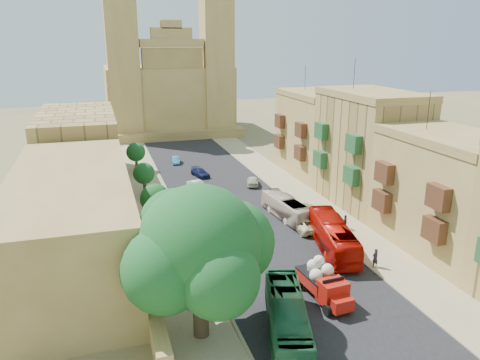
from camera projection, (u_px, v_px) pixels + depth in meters
ground at (353, 344)px, 31.26m from camera, size 260.00×260.00×0.00m
road_surface at (231, 202)px, 58.74m from camera, size 14.00×140.00×0.01m
sidewalk_east at (300, 195)px, 61.39m from camera, size 5.00×140.00×0.01m
sidewalk_west at (155, 209)px, 56.08m from camera, size 5.00×140.00×0.01m
kerb_east at (283, 196)px, 60.68m from camera, size 0.25×140.00×0.12m
kerb_west at (175, 207)px, 56.77m from camera, size 0.25×140.00×0.12m
townhouse_b at (447, 193)px, 44.16m from camera, size 9.00×14.00×14.90m
townhouse_c at (368, 148)px, 56.63m from camera, size 9.00×14.00×17.40m
townhouse_d at (317, 133)px, 69.67m from camera, size 9.00×14.00×15.90m
west_wall at (136, 238)px, 45.83m from camera, size 1.00×40.00×1.80m
west_building_low at (73, 220)px, 41.51m from camera, size 10.00×28.00×8.40m
west_building_mid at (79, 148)px, 65.09m from camera, size 10.00×22.00×10.00m
church at (169, 88)px, 100.53m from camera, size 28.00×22.50×36.30m
ficus_tree at (201, 250)px, 30.47m from camera, size 10.77×9.91×10.77m
street_tree_a at (174, 250)px, 38.65m from camera, size 2.74×2.74×4.22m
street_tree_b at (155, 199)px, 49.49m from camera, size 3.25×3.25×4.99m
street_tree_c at (144, 174)px, 60.61m from camera, size 2.80×2.80×4.31m
street_tree_d at (136, 152)px, 71.57m from camera, size 2.92×2.92×4.49m
red_truck at (324, 282)px, 36.30m from camera, size 2.71×5.87×3.33m
olive_pickup at (313, 217)px, 51.14m from camera, size 3.10×4.69×1.79m
bus_green_north at (287, 319)px, 31.54m from camera, size 5.28×10.60×2.88m
bus_red_east at (333, 236)px, 44.76m from camera, size 4.82×11.07×3.00m
bus_cream_east at (286, 208)px, 52.99m from camera, size 2.96×9.07×2.48m
car_blue_a at (234, 226)px, 49.49m from camera, size 2.74×3.76×1.19m
car_white_a at (198, 186)px, 62.76m from camera, size 2.46×4.27×1.33m
car_cream at (303, 223)px, 49.95m from camera, size 2.44×5.07×1.39m
car_dkblue at (200, 173)px, 69.43m from camera, size 2.62×4.31×1.17m
car_white_b at (253, 181)px, 65.15m from camera, size 2.65×4.16×1.32m
car_blue_b at (176, 160)px, 76.90m from camera, size 1.58×3.44×1.09m
pedestrian_a at (375, 258)px, 41.62m from camera, size 0.70×0.51×1.76m
pedestrian_c at (345, 222)px, 50.03m from camera, size 0.66×1.02×1.62m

